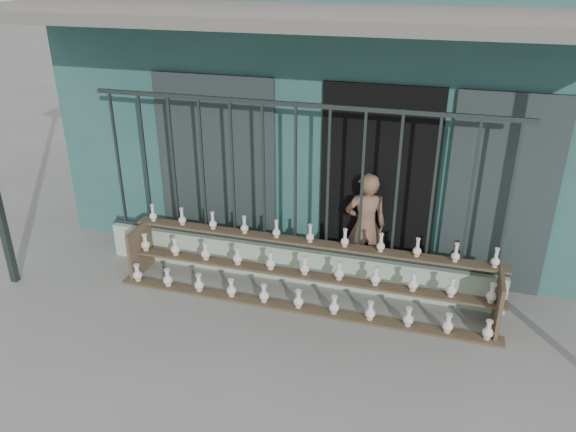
# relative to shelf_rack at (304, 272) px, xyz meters

# --- Properties ---
(ground) EXTENTS (60.00, 60.00, 0.00)m
(ground) POSITION_rel_shelf_rack_xyz_m (-0.23, -0.89, -0.36)
(ground) COLOR slate
(workshop_building) EXTENTS (7.40, 6.60, 3.21)m
(workshop_building) POSITION_rel_shelf_rack_xyz_m (-0.22, 3.34, 1.26)
(workshop_building) COLOR #27534F
(workshop_building) RESTS_ON ground
(parapet_wall) EXTENTS (5.00, 0.20, 0.45)m
(parapet_wall) POSITION_rel_shelf_rack_xyz_m (-0.23, 0.41, -0.13)
(parapet_wall) COLOR #A0BBA0
(parapet_wall) RESTS_ON ground
(security_fence) EXTENTS (5.00, 0.04, 1.80)m
(security_fence) POSITION_rel_shelf_rack_xyz_m (-0.23, 0.41, 0.99)
(security_fence) COLOR #283330
(security_fence) RESTS_ON parapet_wall
(shelf_rack) EXTENTS (4.50, 0.68, 0.85)m
(shelf_rack) POSITION_rel_shelf_rack_xyz_m (0.00, 0.00, 0.00)
(shelf_rack) COLOR brown
(shelf_rack) RESTS_ON ground
(elderly_woman) EXTENTS (0.58, 0.46, 1.38)m
(elderly_woman) POSITION_rel_shelf_rack_xyz_m (0.58, 0.74, 0.33)
(elderly_woman) COLOR brown
(elderly_woman) RESTS_ON ground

